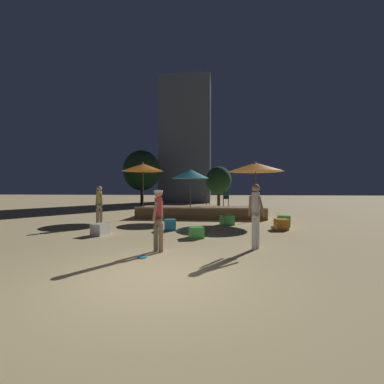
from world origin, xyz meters
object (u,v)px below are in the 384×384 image
(person_2, at_px, (256,213))
(bistro_chair_1, at_px, (226,197))
(frisbee_disc, at_px, (142,257))
(patio_umbrella_1, at_px, (256,167))
(cube_seat_1, at_px, (100,229))
(cube_seat_4, at_px, (284,221))
(person_1, at_px, (158,217))
(bistro_chair_0, at_px, (205,197))
(person_0, at_px, (99,204))
(cube_seat_0, at_px, (227,220))
(cube_seat_5, at_px, (196,232))
(background_tree_0, at_px, (219,181))
(patio_umbrella_2, at_px, (190,174))
(background_tree_1, at_px, (142,171))
(cube_seat_2, at_px, (281,224))
(cube_seat_3, at_px, (170,225))
(patio_umbrella_0, at_px, (143,167))

(person_2, xyz_separation_m, bistro_chair_1, (-0.60, 7.93, 0.17))
(frisbee_disc, bearing_deg, patio_umbrella_1, 63.23)
(cube_seat_1, height_order, cube_seat_4, cube_seat_4)
(person_1, xyz_separation_m, bistro_chair_0, (0.84, 9.42, 0.26))
(person_0, bearing_deg, frisbee_disc, -116.39)
(person_2, bearing_deg, person_1, -39.45)
(cube_seat_0, relative_size, cube_seat_5, 1.19)
(patio_umbrella_1, distance_m, person_0, 8.21)
(cube_seat_5, relative_size, person_2, 0.32)
(person_0, xyz_separation_m, bistro_chair_0, (4.65, 5.05, 0.18))
(person_2, xyz_separation_m, background_tree_0, (-1.01, 16.00, 1.41))
(patio_umbrella_2, bearing_deg, person_0, -140.25)
(bistro_chair_1, distance_m, background_tree_1, 14.02)
(cube_seat_5, distance_m, person_0, 5.27)
(patio_umbrella_1, distance_m, cube_seat_1, 8.55)
(cube_seat_2, bearing_deg, cube_seat_5, -147.98)
(cube_seat_3, relative_size, background_tree_1, 0.10)
(person_0, bearing_deg, patio_umbrella_1, -41.13)
(patio_umbrella_1, distance_m, cube_seat_3, 6.00)
(cube_seat_3, xyz_separation_m, bistro_chair_0, (1.20, 5.80, 1.00))
(cube_seat_3, height_order, frisbee_disc, cube_seat_3)
(person_0, xyz_separation_m, bistro_chair_1, (5.94, 4.16, 0.18))
(patio_umbrella_0, xyz_separation_m, frisbee_disc, (2.43, -8.26, -2.95))
(cube_seat_1, bearing_deg, bistro_chair_1, 52.07)
(frisbee_disc, relative_size, background_tree_1, 0.05)
(cube_seat_2, relative_size, frisbee_disc, 2.07)
(frisbee_disc, xyz_separation_m, background_tree_1, (-6.10, 20.06, 3.60))
(cube_seat_3, relative_size, cube_seat_5, 0.90)
(background_tree_1, bearing_deg, bistro_chair_1, -52.07)
(patio_umbrella_0, height_order, patio_umbrella_2, patio_umbrella_0)
(cube_seat_3, bearing_deg, background_tree_1, 110.81)
(cube_seat_1, height_order, person_2, person_2)
(patio_umbrella_1, bearing_deg, cube_seat_1, -142.54)
(cube_seat_3, distance_m, cube_seat_5, 1.95)
(patio_umbrella_0, distance_m, bistro_chair_0, 4.33)
(patio_umbrella_0, relative_size, background_tree_0, 0.87)
(patio_umbrella_1, xyz_separation_m, person_1, (-3.67, -7.18, -1.93))
(cube_seat_0, relative_size, bistro_chair_1, 0.81)
(cube_seat_5, xyz_separation_m, background_tree_1, (-7.24, 17.32, 3.43))
(cube_seat_5, bearing_deg, cube_seat_0, 70.00)
(person_0, height_order, person_1, person_0)
(cube_seat_1, relative_size, bistro_chair_1, 0.71)
(person_0, xyz_separation_m, frisbee_disc, (3.54, -5.00, -1.03))
(background_tree_0, bearing_deg, cube_seat_2, -78.00)
(patio_umbrella_0, relative_size, person_2, 1.74)
(patio_umbrella_2, xyz_separation_m, person_0, (-3.89, -3.24, -1.53))
(person_0, distance_m, bistro_chair_0, 6.87)
(cube_seat_5, bearing_deg, patio_umbrella_1, 61.14)
(cube_seat_0, xyz_separation_m, cube_seat_1, (-4.85, -3.17, -0.02))
(cube_seat_5, bearing_deg, person_2, -39.20)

